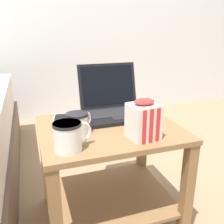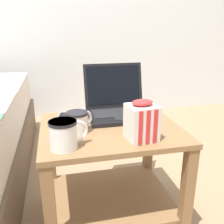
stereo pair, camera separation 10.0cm
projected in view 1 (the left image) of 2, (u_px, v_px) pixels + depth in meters
name	position (u px, v px, depth m)	size (l,w,h in m)	color
ground_plane	(110.00, 217.00, 1.25)	(8.00, 8.00, 0.00)	#937556
bedside_table	(109.00, 162.00, 1.15)	(0.60, 0.50, 0.49)	olive
laptop	(114.00, 105.00, 1.23)	(0.31, 0.29, 0.24)	black
mug_front_left	(78.00, 122.00, 1.01)	(0.11, 0.10, 0.09)	white
mug_front_right	(68.00, 135.00, 0.86)	(0.14, 0.10, 0.10)	white
snack_bag	(143.00, 120.00, 0.96)	(0.12, 0.12, 0.16)	silver
cell_phone	(62.00, 119.00, 1.16)	(0.10, 0.16, 0.01)	#B7BABC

